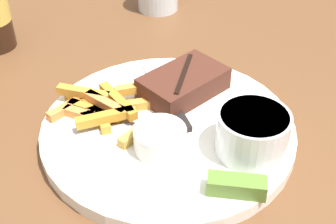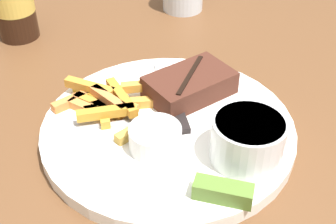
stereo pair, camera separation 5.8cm
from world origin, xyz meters
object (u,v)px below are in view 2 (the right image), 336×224
Objects in this scene: steak_portion at (190,85)px; pickle_spear at (223,192)px; dinner_plate at (168,130)px; knife_utensil at (173,102)px; fork_utensil at (100,124)px; dipping_sauce_cup at (155,137)px; coleslaw_cup at (248,138)px.

pickle_spear is at bearing -106.73° from steak_portion.
knife_utensil is (0.03, 0.04, 0.01)m from dinner_plate.
fork_utensil is at bearing 156.10° from dinner_plate.
pickle_spear is 0.18m from knife_utensil.
pickle_spear is at bearing -41.59° from fork_utensil.
dipping_sauce_cup reaches higher than fork_utensil.
coleslaw_cup reaches higher than steak_portion.
pickle_spear is at bearing -142.80° from coleslaw_cup.
coleslaw_cup is at bearing -34.03° from dipping_sauce_cup.
steak_portion is 0.77× the size of knife_utensil.
dinner_plate is at bearing 45.71° from dipping_sauce_cup.
steak_portion is at bearing 40.31° from dinner_plate.
pickle_spear is at bearing -90.20° from dinner_plate.
pickle_spear is at bearing -174.90° from knife_utensil.
steak_portion is 0.14m from coleslaw_cup.
coleslaw_cup is 0.14m from knife_utensil.
coleslaw_cup is 0.07m from pickle_spear.
dinner_plate is at bearing 89.80° from pickle_spear.
dipping_sauce_cup is at bearing 145.97° from coleslaw_cup.
pickle_spear is (-0.00, -0.14, 0.02)m from dinner_plate.
dinner_plate is 0.09m from fork_utensil.
coleslaw_cup is at bearing -89.09° from steak_portion.
steak_portion is 2.03× the size of pickle_spear.
steak_portion is at bearing -59.94° from knife_utensil.
dinner_plate is 2.55× the size of steak_portion.
coleslaw_cup is at bearing -153.01° from knife_utensil.
pickle_spear reaches higher than knife_utensil.
dipping_sauce_cup is 0.08m from fork_utensil.
dinner_plate is 2.53× the size of fork_utensil.
steak_portion is at bearing 90.91° from coleslaw_cup.
steak_portion reaches higher than dinner_plate.
dinner_plate is 3.80× the size of coleslaw_cup.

